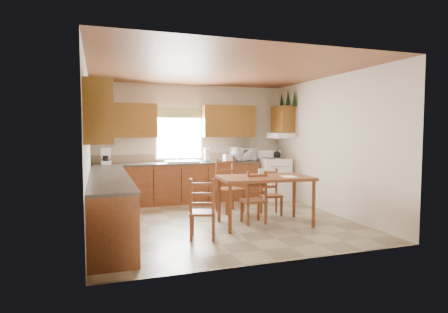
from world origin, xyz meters
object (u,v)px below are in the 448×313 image
object	(u,v)px
dining_table	(265,201)
chair_far_left	(230,185)
stove	(274,179)
chair_near_right	(253,197)
microwave	(243,154)
chair_far_right	(271,192)
chair_near_left	(203,208)

from	to	relation	value
dining_table	chair_far_left	size ratio (longest dim) A/B	1.46
stove	chair_near_right	bearing A→B (deg)	-120.03
microwave	chair_far_left	distance (m)	1.62
stove	chair_near_right	xyz separation A→B (m)	(-1.38, -1.98, -0.02)
microwave	dining_table	bearing A→B (deg)	-110.89
stove	chair_far_right	size ratio (longest dim) A/B	1.10
chair_near_left	chair_near_right	size ratio (longest dim) A/B	0.99
stove	chair_far_right	xyz separation A→B (m)	(-0.80, -1.49, -0.04)
chair_near_left	dining_table	bearing A→B (deg)	-141.04
microwave	chair_near_right	bearing A→B (deg)	-115.22
microwave	chair_near_right	world-z (taller)	microwave
microwave	chair_far_right	xyz separation A→B (m)	(-0.12, -1.78, -0.64)
dining_table	chair_far_right	bearing A→B (deg)	60.88
chair_near_left	chair_far_left	bearing A→B (deg)	-103.59
chair_near_left	chair_near_right	distance (m)	1.27
chair_far_left	chair_far_right	size ratio (longest dim) A/B	1.22
microwave	chair_near_right	xyz separation A→B (m)	(-0.71, -2.27, -0.61)
chair_near_left	chair_far_left	world-z (taller)	chair_far_left
stove	dining_table	distance (m)	2.48
chair_near_left	chair_near_right	xyz separation A→B (m)	(1.10, 0.63, 0.00)
dining_table	chair_far_left	world-z (taller)	chair_far_left
chair_near_left	chair_near_right	world-z (taller)	chair_near_right
dining_table	chair_far_left	bearing A→B (deg)	106.93
chair_near_left	microwave	bearing A→B (deg)	-103.43
chair_near_right	chair_far_right	size ratio (longest dim) A/B	1.06
microwave	chair_far_left	size ratio (longest dim) A/B	0.49
microwave	chair_near_right	distance (m)	2.46
microwave	chair_far_right	bearing A→B (deg)	-101.79
stove	chair_far_right	bearing A→B (deg)	-113.19
dining_table	microwave	bearing A→B (deg)	81.92
stove	dining_table	size ratio (longest dim) A/B	0.61
microwave	chair_near_left	size ratio (longest dim) A/B	0.57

